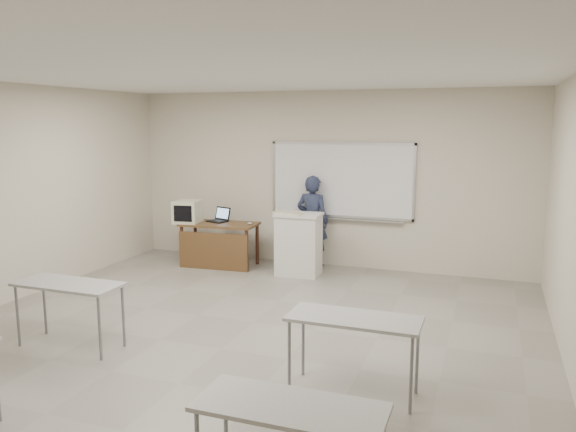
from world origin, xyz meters
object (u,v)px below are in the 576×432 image
at_px(podium, 299,244).
at_px(presenter, 312,221).
at_px(mouse, 250,223).
at_px(instructor_desk, 217,237).
at_px(whiteboard, 341,181).
at_px(laptop, 218,218).
at_px(keyboard, 287,213).
at_px(crt_monitor, 188,212).

relative_size(podium, presenter, 0.64).
bearing_deg(mouse, instructor_desk, -170.29).
distance_m(whiteboard, instructor_desk, 2.33).
height_order(whiteboard, podium, whiteboard).
xyz_separation_m(laptop, mouse, (0.65, -0.11, -0.04)).
bearing_deg(podium, instructor_desk, 177.85).
bearing_deg(whiteboard, keyboard, -126.21).
bearing_deg(instructor_desk, crt_monitor, 177.65).
height_order(podium, laptop, podium).
relative_size(laptop, presenter, 0.21).
relative_size(crt_monitor, keyboard, 0.95).
xyz_separation_m(instructor_desk, keyboard, (1.33, -0.11, 0.51)).
bearing_deg(whiteboard, crt_monitor, -162.62).
bearing_deg(crt_monitor, podium, -7.78).
relative_size(whiteboard, mouse, 26.16).
bearing_deg(keyboard, crt_monitor, -173.91).
relative_size(crt_monitor, mouse, 4.96).
height_order(podium, keyboard, keyboard).
relative_size(instructor_desk, mouse, 13.76).
distance_m(mouse, presenter, 1.08).
relative_size(whiteboard, instructor_desk, 1.90).
distance_m(instructor_desk, crt_monitor, 0.69).
xyz_separation_m(podium, crt_monitor, (-2.03, -0.02, 0.43)).
bearing_deg(laptop, whiteboard, 31.68).
bearing_deg(instructor_desk, laptop, 106.75).
xyz_separation_m(crt_monitor, laptop, (0.45, 0.28, -0.13)).
height_order(podium, crt_monitor, crt_monitor).
xyz_separation_m(instructor_desk, mouse, (0.55, 0.16, 0.24)).
bearing_deg(instructor_desk, keyboard, -8.65).
relative_size(whiteboard, keyboard, 5.02).
distance_m(instructor_desk, mouse, 0.62).
bearing_deg(keyboard, podium, 47.65).
bearing_deg(presenter, mouse, 32.28).
bearing_deg(crt_monitor, keyboard, -11.38).
bearing_deg(whiteboard, laptop, -166.17).
bearing_deg(crt_monitor, instructor_desk, -6.91).
height_order(whiteboard, mouse, whiteboard).
bearing_deg(crt_monitor, whiteboard, 8.91).
xyz_separation_m(laptop, keyboard, (1.43, -0.38, 0.22)).
height_order(crt_monitor, keyboard, crt_monitor).
bearing_deg(podium, mouse, 168.33).
distance_m(instructor_desk, presenter, 1.67).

